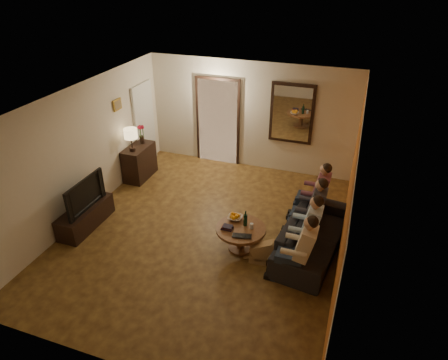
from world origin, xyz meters
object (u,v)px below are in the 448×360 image
(dog, at_px, (265,250))
(wine_bottle, at_px, (245,218))
(person_a, at_px, (300,252))
(person_b, at_px, (307,231))
(tv_stand, at_px, (86,217))
(coffee_table, at_px, (241,238))
(person_d, at_px, (317,195))
(table_lamp, at_px, (131,140))
(laptop, at_px, (242,238))
(dresser, at_px, (139,162))
(sofa, at_px, (313,235))
(bowl, at_px, (235,218))
(person_c, at_px, (312,212))
(tv, at_px, (81,194))

(dog, height_order, wine_bottle, wine_bottle)
(person_a, xyz_separation_m, person_b, (0.00, 0.60, 0.00))
(tv_stand, relative_size, coffee_table, 1.44)
(person_d, xyz_separation_m, dog, (-0.63, -1.54, -0.32))
(table_lamp, xyz_separation_m, person_b, (4.17, -1.45, -0.45))
(person_d, bearing_deg, person_a, -90.00)
(person_d, distance_m, wine_bottle, 1.61)
(person_a, bearing_deg, laptop, 167.77)
(dresser, xyz_separation_m, sofa, (4.27, -1.37, -0.07))
(laptop, bearing_deg, bowl, 107.69)
(tv_stand, bearing_deg, bowl, 10.95)
(person_a, bearing_deg, tv_stand, 177.70)
(dresser, height_order, person_c, person_c)
(person_a, xyz_separation_m, coffee_table, (-1.12, 0.50, -0.38))
(tv, bearing_deg, tv_stand, 0.00)
(person_d, height_order, laptop, person_d)
(dresser, distance_m, tv_stand, 2.11)
(table_lamp, height_order, tv_stand, table_lamp)
(person_c, distance_m, laptop, 1.42)
(tv_stand, xyz_separation_m, person_a, (4.17, -0.17, 0.39))
(dresser, xyz_separation_m, person_a, (4.17, -2.27, 0.21))
(table_lamp, distance_m, tv, 1.91)
(person_c, xyz_separation_m, wine_bottle, (-1.07, -0.60, 0.01))
(laptop, bearing_deg, person_d, 45.47)
(laptop, bearing_deg, sofa, 19.56)
(person_d, relative_size, dog, 2.14)
(person_c, relative_size, bowl, 4.63)
(table_lamp, relative_size, coffee_table, 0.61)
(sofa, height_order, person_a, person_a)
(table_lamp, bearing_deg, person_a, -26.21)
(person_c, xyz_separation_m, dog, (-0.63, -0.94, -0.32))
(tv_stand, bearing_deg, person_c, 13.91)
(laptop, bearing_deg, tv, 169.43)
(table_lamp, bearing_deg, person_d, -3.47)
(table_lamp, relative_size, person_c, 0.45)
(tv_stand, bearing_deg, person_b, 5.93)
(person_c, xyz_separation_m, coffee_table, (-1.12, -0.70, -0.38))
(dresser, xyz_separation_m, coffee_table, (3.05, -1.77, -0.17))
(person_a, bearing_deg, person_d, 90.00)
(bowl, bearing_deg, person_c, 20.15)
(tv_stand, xyz_separation_m, dog, (3.54, 0.10, 0.07))
(dresser, xyz_separation_m, person_d, (4.17, -0.47, 0.21))
(tv, relative_size, laptop, 3.26)
(person_b, height_order, coffee_table, person_b)
(tv_stand, height_order, person_b, person_b)
(table_lamp, bearing_deg, dresser, 90.00)
(tv_stand, bearing_deg, table_lamp, 90.00)
(person_c, height_order, dog, person_c)
(person_b, bearing_deg, tv_stand, -174.07)
(person_b, bearing_deg, table_lamp, 160.79)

